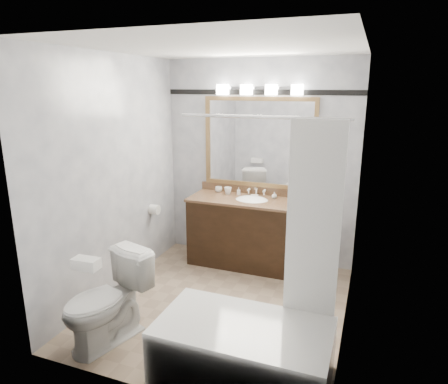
{
  "coord_description": "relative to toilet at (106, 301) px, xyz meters",
  "views": [
    {
      "loc": [
        1.32,
        -3.42,
        2.17
      ],
      "look_at": [
        -0.1,
        0.35,
        1.1
      ],
      "focal_mm": 32.0,
      "sensor_mm": 36.0,
      "label": 1
    }
  ],
  "objects": [
    {
      "name": "accent_stripe",
      "position": [
        0.7,
        2.21,
        1.71
      ],
      "size": [
        2.4,
        0.01,
        0.06
      ],
      "primitive_type": "cube",
      "color": "black",
      "rests_on": "room"
    },
    {
      "name": "tissue_box",
      "position": [
        0.0,
        -0.2,
        0.44
      ],
      "size": [
        0.22,
        0.13,
        0.09
      ],
      "primitive_type": "cube",
      "rotation": [
        0.0,
        0.0,
        0.06
      ],
      "color": "white",
      "rests_on": "toilet"
    },
    {
      "name": "cup_right",
      "position": [
        0.35,
        2.07,
        0.5
      ],
      "size": [
        0.11,
        0.11,
        0.09
      ],
      "primitive_type": "imported",
      "rotation": [
        0.0,
        0.0,
        0.22
      ],
      "color": "white",
      "rests_on": "vanity"
    },
    {
      "name": "soap_bar",
      "position": [
        0.7,
        2.05,
        0.47
      ],
      "size": [
        0.1,
        0.07,
        0.03
      ],
      "primitive_type": "cube",
      "rotation": [
        0.0,
        0.0,
        0.23
      ],
      "color": "beige",
      "rests_on": "vanity"
    },
    {
      "name": "mirror",
      "position": [
        0.7,
        2.2,
        1.11
      ],
      "size": [
        1.4,
        0.04,
        1.1
      ],
      "color": "#9C7646",
      "rests_on": "room"
    },
    {
      "name": "coffee_maker",
      "position": [
        1.27,
        1.99,
        0.64
      ],
      "size": [
        0.18,
        0.23,
        0.35
      ],
      "rotation": [
        0.0,
        0.0,
        -0.01
      ],
      "color": "black",
      "rests_on": "vanity"
    },
    {
      "name": "room",
      "position": [
        0.7,
        0.92,
        0.86
      ],
      "size": [
        2.42,
        2.62,
        2.52
      ],
      "color": "gray",
      "rests_on": "ground"
    },
    {
      "name": "tp_roll",
      "position": [
        -0.44,
        1.58,
        0.31
      ],
      "size": [
        0.11,
        0.12,
        0.12
      ],
      "primitive_type": "cylinder",
      "rotation": [
        0.0,
        1.57,
        0.0
      ],
      "color": "white",
      "rests_on": "room"
    },
    {
      "name": "soap_bottle_a",
      "position": [
        0.48,
        2.09,
        0.5
      ],
      "size": [
        0.05,
        0.05,
        0.09
      ],
      "primitive_type": "imported",
      "rotation": [
        0.0,
        0.0,
        0.37
      ],
      "color": "white",
      "rests_on": "vanity"
    },
    {
      "name": "vanity_light_bar",
      "position": [
        0.7,
        2.15,
        1.74
      ],
      "size": [
        1.02,
        0.14,
        0.12
      ],
      "color": "silver",
      "rests_on": "room"
    },
    {
      "name": "vanity",
      "position": [
        0.7,
        1.94,
        0.05
      ],
      "size": [
        1.53,
        0.58,
        0.97
      ],
      "color": "black",
      "rests_on": "ground"
    },
    {
      "name": "soap_bottle_b",
      "position": [
        0.94,
        2.07,
        0.5
      ],
      "size": [
        0.07,
        0.07,
        0.08
      ],
      "primitive_type": "imported",
      "rotation": [
        0.0,
        0.0,
        0.16
      ],
      "color": "white",
      "rests_on": "vanity"
    },
    {
      "name": "cup_left",
      "position": [
        0.2,
        2.12,
        0.49
      ],
      "size": [
        0.11,
        0.11,
        0.07
      ],
      "primitive_type": "imported",
      "rotation": [
        0.0,
        0.0,
        0.26
      ],
      "color": "white",
      "rests_on": "vanity"
    },
    {
      "name": "bathtub",
      "position": [
        1.25,
        0.02,
        -0.11
      ],
      "size": [
        1.3,
        0.75,
        1.96
      ],
      "color": "white",
      "rests_on": "ground"
    },
    {
      "name": "toilet",
      "position": [
        0.0,
        0.0,
        0.0
      ],
      "size": [
        0.65,
        0.87,
        0.79
      ],
      "primitive_type": "imported",
      "rotation": [
        0.0,
        0.0,
        -0.3
      ],
      "color": "white",
      "rests_on": "ground"
    }
  ]
}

